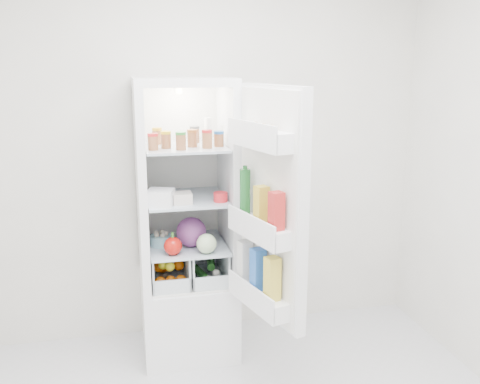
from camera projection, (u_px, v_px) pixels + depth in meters
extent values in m
cube|color=white|center=(208.00, 151.00, 3.66)|extent=(3.00, 0.02, 2.60)
cube|color=white|center=(188.00, 313.00, 3.59)|extent=(0.60, 0.60, 0.50)
cube|color=white|center=(183.00, 81.00, 3.23)|extent=(0.60, 0.60, 0.05)
cube|color=white|center=(180.00, 177.00, 3.64)|extent=(0.60, 0.05, 1.25)
cube|color=white|center=(141.00, 188.00, 3.32)|extent=(0.05, 0.60, 1.25)
cube|color=white|center=(228.00, 184.00, 3.44)|extent=(0.05, 0.60, 1.25)
cube|color=white|center=(181.00, 178.00, 3.62)|extent=(0.50, 0.01, 1.25)
sphere|color=white|center=(179.00, 91.00, 3.44)|extent=(0.05, 0.05, 0.05)
cube|color=silver|center=(187.00, 245.00, 3.45)|extent=(0.49, 0.53, 0.01)
cube|color=silver|center=(186.00, 198.00, 3.38)|extent=(0.49, 0.53, 0.02)
cube|color=silver|center=(185.00, 147.00, 3.30)|extent=(0.49, 0.53, 0.02)
cylinder|color=#B21919|center=(153.00, 143.00, 3.12)|extent=(0.06, 0.06, 0.08)
cylinder|color=gold|center=(166.00, 141.00, 3.18)|extent=(0.06, 0.06, 0.08)
cylinder|color=#267226|center=(181.00, 143.00, 3.12)|extent=(0.06, 0.06, 0.08)
cylinder|color=brown|center=(192.00, 140.00, 3.23)|extent=(0.06, 0.06, 0.08)
cylinder|color=#B21919|center=(207.00, 141.00, 3.18)|extent=(0.06, 0.06, 0.08)
cylinder|color=#194C8C|center=(219.00, 140.00, 3.25)|extent=(0.06, 0.06, 0.08)
cylinder|color=#BF8C19|center=(157.00, 137.00, 3.34)|extent=(0.06, 0.06, 0.08)
cylinder|color=#4C4C4C|center=(195.00, 136.00, 3.41)|extent=(0.06, 0.06, 0.08)
cylinder|color=white|center=(208.00, 131.00, 3.37)|extent=(0.06, 0.06, 0.16)
cube|color=white|center=(161.00, 198.00, 3.17)|extent=(0.19, 0.19, 0.10)
cube|color=beige|center=(182.00, 198.00, 3.22)|extent=(0.11, 0.11, 0.07)
cylinder|color=red|center=(221.00, 197.00, 3.27)|extent=(0.11, 0.11, 0.06)
sphere|color=#4A1C53|center=(191.00, 232.00, 3.38)|extent=(0.19, 0.19, 0.19)
sphere|color=red|center=(173.00, 246.00, 3.24)|extent=(0.11, 0.11, 0.11)
cylinder|color=#90CAD7|center=(161.00, 240.00, 3.42)|extent=(0.15, 0.15, 0.06)
sphere|color=#BBD8A2|center=(207.00, 244.00, 3.26)|extent=(0.12, 0.12, 0.12)
sphere|color=orange|center=(160.00, 282.00, 3.34)|extent=(0.07, 0.07, 0.07)
sphere|color=orange|center=(171.00, 281.00, 3.35)|extent=(0.07, 0.07, 0.07)
sphere|color=orange|center=(181.00, 280.00, 3.37)|extent=(0.07, 0.07, 0.07)
sphere|color=orange|center=(159.00, 267.00, 3.44)|extent=(0.07, 0.07, 0.07)
sphere|color=orange|center=(169.00, 266.00, 3.46)|extent=(0.07, 0.07, 0.07)
sphere|color=orange|center=(179.00, 265.00, 3.47)|extent=(0.07, 0.07, 0.07)
sphere|color=orange|center=(163.00, 268.00, 3.58)|extent=(0.07, 0.07, 0.07)
sphere|color=yellow|center=(163.00, 265.00, 3.38)|extent=(0.06, 0.06, 0.06)
sphere|color=yellow|center=(172.00, 258.00, 3.50)|extent=(0.06, 0.06, 0.06)
sphere|color=yellow|center=(170.00, 267.00, 3.35)|extent=(0.06, 0.06, 0.06)
cylinder|color=#1C501A|center=(200.00, 273.00, 3.51)|extent=(0.09, 0.21, 0.05)
cylinder|color=#1C501A|center=(211.00, 262.00, 3.57)|extent=(0.08, 0.21, 0.05)
sphere|color=white|center=(209.00, 279.00, 3.41)|extent=(0.05, 0.05, 0.05)
sphere|color=white|center=(216.00, 273.00, 3.43)|extent=(0.05, 0.05, 0.05)
cube|color=white|center=(273.00, 206.00, 2.92)|extent=(0.22, 0.59, 1.30)
cube|color=white|center=(267.00, 206.00, 2.90)|extent=(0.16, 0.54, 1.26)
cube|color=white|center=(260.00, 138.00, 2.79)|extent=(0.24, 0.51, 0.10)
cube|color=white|center=(259.00, 230.00, 2.91)|extent=(0.24, 0.51, 0.10)
cube|color=white|center=(259.00, 297.00, 3.00)|extent=(0.24, 0.51, 0.10)
sphere|color=olive|center=(271.00, 129.00, 2.67)|extent=(0.05, 0.05, 0.05)
sphere|color=olive|center=(263.00, 128.00, 2.74)|extent=(0.05, 0.05, 0.05)
sphere|color=olive|center=(255.00, 126.00, 2.81)|extent=(0.05, 0.05, 0.05)
cylinder|color=#185723|center=(245.00, 192.00, 2.99)|extent=(0.06, 0.06, 0.26)
cube|color=gold|center=(261.00, 204.00, 2.85)|extent=(0.08, 0.08, 0.20)
cube|color=red|center=(276.00, 211.00, 2.72)|extent=(0.08, 0.08, 0.20)
cube|color=white|center=(245.00, 261.00, 3.09)|extent=(0.09, 0.09, 0.24)
cube|color=blue|center=(258.00, 269.00, 2.96)|extent=(0.09, 0.09, 0.24)
cube|color=yellow|center=(272.00, 279.00, 2.83)|extent=(0.09, 0.09, 0.24)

